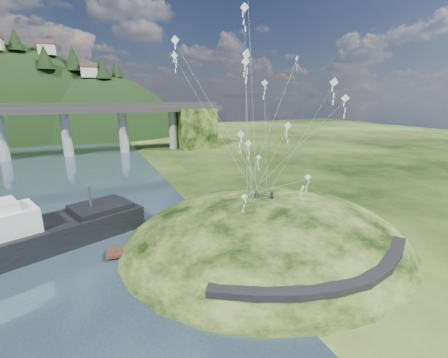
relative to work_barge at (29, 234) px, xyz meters
name	(u,v)px	position (x,y,z in m)	size (l,w,h in m)	color
ground	(213,260)	(17.76, -10.24, -2.10)	(320.00, 320.00, 0.00)	black
grass_hill	(267,249)	(25.76, -8.24, -3.60)	(36.00, 32.00, 13.00)	black
footpath	(336,275)	(25.23, -19.98, -0.01)	(22.29, 5.84, 0.83)	black
bridge	(23,124)	(-8.69, 59.83, 7.61)	(160.00, 11.00, 15.00)	#2D2B2B
far_ridge	(5,157)	(-25.82, 111.93, -9.53)	(153.00, 70.00, 94.50)	black
work_barge	(29,234)	(0.00, 0.00, 0.00)	(24.65, 14.63, 8.37)	black
wooden_dock	(170,244)	(14.31, -5.68, -1.67)	(13.72, 3.56, 0.97)	#371F16
kite_flyers	(267,192)	(25.99, -7.36, 3.65)	(1.99, 2.39, 1.58)	#252831
kite_swarm	(265,107)	(24.25, -9.05, 13.64)	(19.64, 17.03, 21.75)	white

